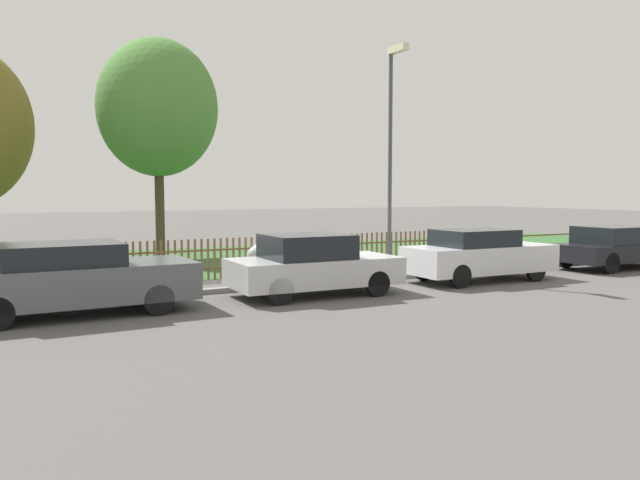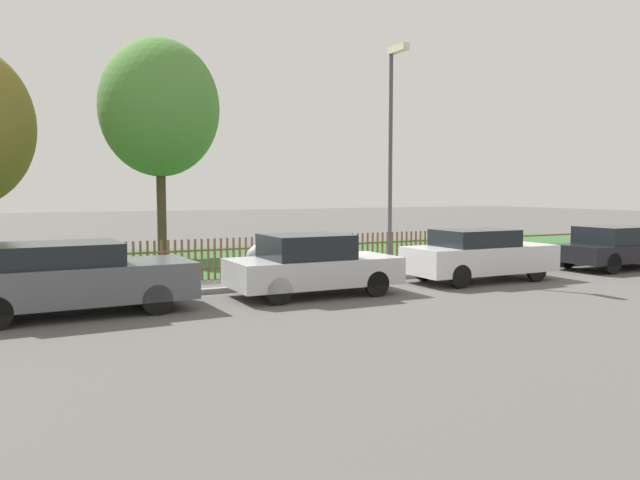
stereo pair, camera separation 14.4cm
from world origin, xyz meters
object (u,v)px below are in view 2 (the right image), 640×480
at_px(parked_car_navy_estate, 312,265).
at_px(tree_behind_motorcycle, 160,108).
at_px(parked_car_red_compact, 479,255).
at_px(covered_motorcycle, 278,256).
at_px(parked_car_white_van, 616,247).
at_px(street_lamp, 392,136).
at_px(parked_car_black_saloon, 71,278).

xyz_separation_m(parked_car_navy_estate, tree_behind_motorcycle, (-1.26, 9.84, 4.64)).
xyz_separation_m(parked_car_red_compact, covered_motorcycle, (-4.88, 2.22, -0.01)).
distance_m(parked_car_white_van, tree_behind_motorcycle, 15.96).
distance_m(parked_car_red_compact, tree_behind_motorcycle, 12.54).
xyz_separation_m(tree_behind_motorcycle, street_lamp, (4.58, -8.12, -1.43)).
relative_size(parked_car_black_saloon, street_lamp, 0.73).
relative_size(parked_car_black_saloon, parked_car_navy_estate, 1.18).
distance_m(covered_motorcycle, street_lamp, 4.58).
relative_size(parked_car_red_compact, tree_behind_motorcycle, 0.53).
relative_size(parked_car_navy_estate, parked_car_red_compact, 0.95).
bearing_deg(parked_car_white_van, parked_car_navy_estate, -179.90).
bearing_deg(tree_behind_motorcycle, parked_car_black_saloon, -111.89).
relative_size(parked_car_red_compact, parked_car_white_van, 1.03).
relative_size(parked_car_navy_estate, parked_car_white_van, 0.98).
distance_m(parked_car_navy_estate, parked_car_white_van, 10.53).
distance_m(parked_car_white_van, covered_motorcycle, 10.63).
bearing_deg(parked_car_black_saloon, covered_motorcycle, 20.12).
xyz_separation_m(covered_motorcycle, street_lamp, (3.22, -0.50, 3.22)).
bearing_deg(parked_car_white_van, tree_behind_motorcycle, 139.87).
bearing_deg(street_lamp, covered_motorcycle, 171.26).
relative_size(parked_car_black_saloon, parked_car_red_compact, 1.11).
xyz_separation_m(parked_car_navy_estate, covered_motorcycle, (0.10, 2.22, -0.01)).
bearing_deg(parked_car_white_van, parked_car_black_saloon, 179.54).
height_order(covered_motorcycle, tree_behind_motorcycle, tree_behind_motorcycle).
relative_size(parked_car_navy_estate, tree_behind_motorcycle, 0.50).
relative_size(parked_car_white_van, street_lamp, 0.63).
xyz_separation_m(parked_car_navy_estate, street_lamp, (3.32, 1.72, 3.21)).
bearing_deg(covered_motorcycle, parked_car_red_compact, -23.60).
xyz_separation_m(parked_car_black_saloon, covered_motorcycle, (5.28, 2.14, -0.02)).
height_order(parked_car_red_compact, parked_car_white_van, parked_car_red_compact).
height_order(parked_car_white_van, tree_behind_motorcycle, tree_behind_motorcycle).
distance_m(parked_car_black_saloon, parked_car_white_van, 15.70).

